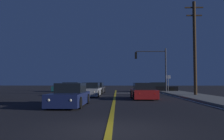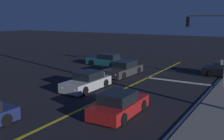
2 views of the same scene
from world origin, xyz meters
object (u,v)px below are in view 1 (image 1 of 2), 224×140
traffic_signal_near_right (155,63)px  car_lead_oncoming_black (160,88)px  utility_pole_right (195,47)px  car_distant_tail_charcoal (96,88)px  car_side_waiting_red (143,92)px  car_far_approaching_navy (70,96)px  street_sign_corner (168,81)px  car_mid_block_silver (91,90)px  car_parked_curb_teal (70,88)px

traffic_signal_near_right → car_lead_oncoming_black: bearing=-116.7°
utility_pole_right → car_lead_oncoming_black: bearing=98.9°
car_distant_tail_charcoal → car_side_waiting_red: same height
car_lead_oncoming_black → car_far_approaching_navy: size_ratio=1.02×
car_distant_tail_charcoal → utility_pole_right: (10.30, -5.99, 4.31)m
utility_pole_right → street_sign_corner: 6.70m
car_mid_block_silver → utility_pole_right: utility_pole_right is taller
utility_pole_right → street_sign_corner: utility_pole_right is taller
car_parked_curb_teal → utility_pole_right: (14.36, -9.61, 4.31)m
car_distant_tail_charcoal → car_lead_oncoming_black: 9.72m
car_lead_oncoming_black → car_parked_curb_teal: same height
car_side_waiting_red → utility_pole_right: 7.80m
utility_pole_right → traffic_signal_near_right: bearing=107.1°
car_distant_tail_charcoal → traffic_signal_near_right: bearing=-159.9°
car_parked_curb_teal → car_far_approaching_navy: (3.93, -18.77, -0.00)m
car_distant_tail_charcoal → traffic_signal_near_right: 8.76m
car_mid_block_silver → car_parked_curb_teal: same height
street_sign_corner → car_parked_curb_teal: bearing=162.9°
car_far_approaching_navy → utility_pole_right: (10.43, 9.17, 4.31)m
car_distant_tail_charcoal → car_parked_curb_teal: (-4.06, 3.62, -0.00)m
car_parked_curb_teal → traffic_signal_near_right: size_ratio=0.79×
car_parked_curb_teal → street_sign_corner: bearing=-105.2°
car_lead_oncoming_black → car_mid_block_silver: bearing=-40.5°
car_side_waiting_red → utility_pole_right: bearing=31.6°
car_mid_block_silver → car_side_waiting_red: 5.98m
car_parked_curb_teal → traffic_signal_near_right: 12.30m
traffic_signal_near_right → utility_pole_right: 8.86m
street_sign_corner → car_distant_tail_charcoal: bearing=177.7°
car_side_waiting_red → traffic_signal_near_right: bearing=75.4°
car_distant_tail_charcoal → car_parked_curb_teal: 5.44m
car_far_approaching_navy → utility_pole_right: size_ratio=0.49×
car_distant_tail_charcoal → car_side_waiting_red: size_ratio=1.11×
car_mid_block_silver → car_far_approaching_navy: same height
car_lead_oncoming_black → car_side_waiting_red: size_ratio=1.13×
car_lead_oncoming_black → car_far_approaching_navy: bearing=-24.7°
car_mid_block_silver → traffic_signal_near_right: size_ratio=0.73×
traffic_signal_near_right → car_distant_tail_charcoal: bearing=17.6°
car_parked_curb_teal → street_sign_corner: (12.96, -3.98, 0.95)m
car_lead_oncoming_black → car_parked_curb_teal: (-12.75, -0.76, -0.00)m
car_distant_tail_charcoal → car_parked_curb_teal: bearing=-39.1°
traffic_signal_near_right → car_side_waiting_red: bearing=76.4°
traffic_signal_near_right → utility_pole_right: (2.60, -8.42, 0.91)m
street_sign_corner → car_lead_oncoming_black: bearing=92.6°
car_mid_block_silver → street_sign_corner: (8.87, 5.56, 0.95)m
car_mid_block_silver → car_parked_curb_teal: 10.38m
car_mid_block_silver → car_distant_tail_charcoal: 5.92m
car_lead_oncoming_black → utility_pole_right: utility_pole_right is taller
car_lead_oncoming_black → traffic_signal_near_right: (-0.98, -1.95, 3.40)m
car_lead_oncoming_black → car_side_waiting_red: bearing=-16.0°
traffic_signal_near_right → car_parked_curb_teal: bearing=-5.7°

